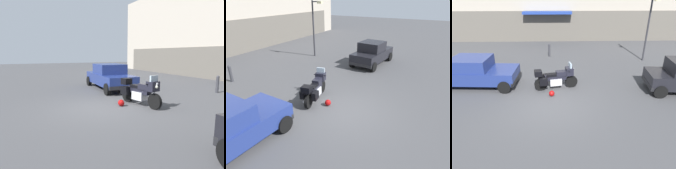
% 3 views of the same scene
% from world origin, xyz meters
% --- Properties ---
extents(ground_plane, '(80.00, 80.00, 0.00)m').
position_xyz_m(ground_plane, '(0.00, 0.00, 0.00)').
color(ground_plane, '#424244').
extents(motorcycle, '(2.24, 0.99, 1.36)m').
position_xyz_m(motorcycle, '(0.25, 1.59, 0.62)').
color(motorcycle, black).
rests_on(motorcycle, ground).
extents(helmet, '(0.28, 0.28, 0.28)m').
position_xyz_m(helmet, '(0.08, 0.79, 0.14)').
color(helmet, '#990C0C').
rests_on(helmet, ground).
extents(car_sedan_far, '(4.65, 2.13, 1.56)m').
position_xyz_m(car_sedan_far, '(-4.05, 2.13, 0.78)').
color(car_sedan_far, navy).
rests_on(car_sedan_far, ground).
extents(bollard_curbside, '(0.16, 0.16, 0.99)m').
position_xyz_m(bollard_curbside, '(-0.26, 7.12, 0.52)').
color(bollard_curbside, '#333338').
rests_on(bollard_curbside, ground).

